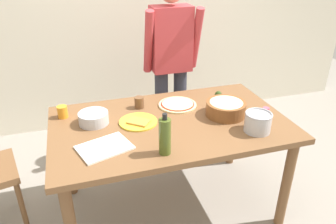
{
  "coord_description": "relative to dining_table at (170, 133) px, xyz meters",
  "views": [
    {
      "loc": [
        -0.59,
        -1.85,
        1.83
      ],
      "look_at": [
        0.0,
        0.05,
        0.81
      ],
      "focal_mm": 34.64,
      "sensor_mm": 36.0,
      "label": 1
    }
  ],
  "objects": [
    {
      "name": "ground",
      "position": [
        0.0,
        0.0,
        -0.67
      ],
      "size": [
        8.0,
        8.0,
        0.0
      ],
      "primitive_type": "plane",
      "color": "gray"
    },
    {
      "name": "wall_back",
      "position": [
        0.0,
        1.6,
        0.63
      ],
      "size": [
        5.6,
        0.1,
        2.6
      ],
      "primitive_type": "cube",
      "color": "silver",
      "rests_on": "ground"
    },
    {
      "name": "dining_table",
      "position": [
        0.0,
        0.0,
        0.0
      ],
      "size": [
        1.6,
        0.96,
        0.76
      ],
      "color": "brown",
      "rests_on": "ground"
    },
    {
      "name": "person_cook",
      "position": [
        0.25,
        0.76,
        0.27
      ],
      "size": [
        0.49,
        0.25,
        1.62
      ],
      "color": "#2D2D38",
      "rests_on": "ground"
    },
    {
      "name": "pizza_raw_on_board",
      "position": [
        0.13,
        0.22,
        0.1
      ],
      "size": [
        0.28,
        0.28,
        0.02
      ],
      "color": "beige",
      "rests_on": "dining_table"
    },
    {
      "name": "plate_with_slice",
      "position": [
        -0.21,
        0.05,
        0.1
      ],
      "size": [
        0.26,
        0.26,
        0.02
      ],
      "color": "gold",
      "rests_on": "dining_table"
    },
    {
      "name": "popcorn_bowl",
      "position": [
        0.4,
        -0.02,
        0.15
      ],
      "size": [
        0.28,
        0.28,
        0.11
      ],
      "color": "brown",
      "rests_on": "dining_table"
    },
    {
      "name": "mixing_bowl_steel",
      "position": [
        -0.5,
        0.13,
        0.13
      ],
      "size": [
        0.2,
        0.2,
        0.08
      ],
      "color": "#B7B7BC",
      "rests_on": "dining_table"
    },
    {
      "name": "olive_oil_bottle",
      "position": [
        -0.14,
        -0.35,
        0.2
      ],
      "size": [
        0.07,
        0.07,
        0.26
      ],
      "color": "#47561E",
      "rests_on": "dining_table"
    },
    {
      "name": "steel_pot",
      "position": [
        0.5,
        -0.28,
        0.16
      ],
      "size": [
        0.17,
        0.17,
        0.13
      ],
      "color": "#B7B7BC",
      "rests_on": "dining_table"
    },
    {
      "name": "cup_orange",
      "position": [
        -0.7,
        0.28,
        0.13
      ],
      "size": [
        0.07,
        0.07,
        0.08
      ],
      "primitive_type": "cylinder",
      "color": "orange",
      "rests_on": "dining_table"
    },
    {
      "name": "cup_small_brown",
      "position": [
        -0.15,
        0.28,
        0.13
      ],
      "size": [
        0.07,
        0.07,
        0.08
      ],
      "primitive_type": "cylinder",
      "color": "brown",
      "rests_on": "dining_table"
    },
    {
      "name": "salt_shaker",
      "position": [
        0.62,
        -0.19,
        0.14
      ],
      "size": [
        0.04,
        0.04,
        0.11
      ],
      "color": "white",
      "rests_on": "dining_table"
    },
    {
      "name": "cutting_board_white",
      "position": [
        -0.47,
        -0.2,
        0.1
      ],
      "size": [
        0.35,
        0.3,
        0.01
      ],
      "primitive_type": "cube",
      "rotation": [
        0.0,
        0.0,
        0.31
      ],
      "color": "white",
      "rests_on": "dining_table"
    },
    {
      "name": "avocado",
      "position": [
        0.47,
        0.23,
        0.13
      ],
      "size": [
        0.06,
        0.06,
        0.07
      ],
      "primitive_type": "ellipsoid",
      "color": "#2D4219",
      "rests_on": "dining_table"
    }
  ]
}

